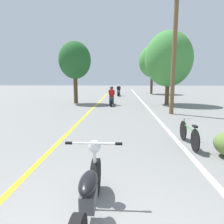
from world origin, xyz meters
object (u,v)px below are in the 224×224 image
utility_pole (174,49)px  bicycle_parked (189,134)px  roadside_tree_right_far (152,62)px  motorcycle_rider_far (119,92)px  roadside_tree_right_near (169,59)px  motorcycle_foreground (89,193)px  roadside_tree_left (75,61)px  motorcycle_rider_lead (112,98)px

utility_pole → bicycle_parked: (-0.83, -5.56, -3.26)m
roadside_tree_right_far → utility_pole: bearing=-94.0°
roadside_tree_right_far → motorcycle_rider_far: 6.61m
roadside_tree_right_near → roadside_tree_right_far: size_ratio=0.89×
motorcycle_foreground → roadside_tree_left: bearing=103.8°
roadside_tree_right_near → motorcycle_rider_far: bearing=116.9°
bicycle_parked → motorcycle_rider_far: bearing=97.7°
motorcycle_foreground → motorcycle_rider_lead: (-0.35, 12.57, 0.13)m
motorcycle_foreground → motorcycle_rider_far: bearing=89.9°
roadside_tree_right_near → bicycle_parked: (-1.53, -9.99, -3.12)m
utility_pole → roadside_tree_left: 8.09m
motorcycle_foreground → motorcycle_rider_lead: bearing=91.6°
roadside_tree_right_near → motorcycle_foreground: bearing=-106.6°
roadside_tree_right_far → roadside_tree_left: 13.33m
roadside_tree_right_far → motorcycle_foreground: roadside_tree_right_far is taller
roadside_tree_right_near → motorcycle_rider_far: roadside_tree_right_near is taller
utility_pole → roadside_tree_right_far: bearing=86.0°
roadside_tree_right_far → roadside_tree_left: (-7.68, -10.87, -0.80)m
motorcycle_foreground → motorcycle_rider_far: motorcycle_rider_far is taller
utility_pole → motorcycle_rider_far: (-3.23, 12.17, -3.10)m
utility_pole → motorcycle_foreground: size_ratio=3.37×
roadside_tree_left → motorcycle_foreground: 14.32m
motorcycle_foreground → motorcycle_rider_far: (0.04, 21.10, 0.09)m
roadside_tree_right_near → motorcycle_rider_lead: (-4.32, -0.78, -2.92)m
utility_pole → roadside_tree_right_near: 4.48m
utility_pole → motorcycle_foreground: (-3.27, -8.93, -3.18)m
motorcycle_rider_far → bicycle_parked: (2.40, -17.74, -0.16)m
motorcycle_rider_far → roadside_tree_right_far: bearing=38.0°
utility_pole → roadside_tree_right_near: bearing=81.0°
motorcycle_rider_far → utility_pole: bearing=-75.1°
motorcycle_rider_lead → motorcycle_foreground: bearing=-88.4°
motorcycle_rider_far → roadside_tree_right_near: bearing=-63.1°
motorcycle_foreground → motorcycle_rider_lead: motorcycle_rider_lead is taller
motorcycle_rider_lead → roadside_tree_right_far: bearing=68.5°
roadside_tree_right_far → motorcycle_rider_far: size_ratio=3.11×
roadside_tree_right_near → motorcycle_rider_lead: bearing=-169.8°
roadside_tree_right_near → bicycle_parked: size_ratio=3.25×
roadside_tree_left → motorcycle_rider_lead: bearing=-19.1°
motorcycle_foreground → roadside_tree_right_near: bearing=73.4°
roadside_tree_right_near → motorcycle_rider_far: (-3.93, 7.75, -2.96)m
roadside_tree_right_far → roadside_tree_left: size_ratio=1.27×
roadside_tree_left → motorcycle_rider_lead: size_ratio=2.30×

